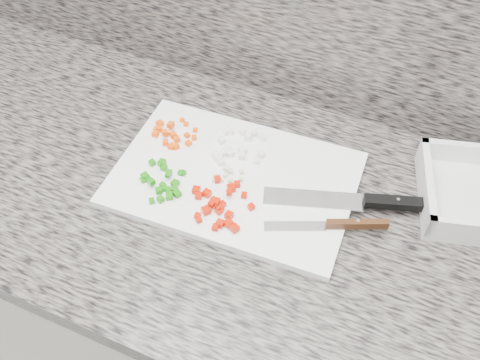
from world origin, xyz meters
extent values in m
cube|color=white|center=(0.00, 1.44, 0.43)|extent=(3.92, 0.62, 0.86)
cube|color=#615C55|center=(0.00, 1.44, 0.88)|extent=(3.96, 0.64, 0.04)
cube|color=white|center=(-0.03, 1.47, 0.91)|extent=(0.45, 0.31, 0.01)
cube|color=#FA5105|center=(-0.17, 1.49, 0.92)|extent=(0.01, 0.01, 0.01)
cube|color=#FA5105|center=(-0.14, 1.51, 0.92)|extent=(0.01, 0.01, 0.01)
cube|color=#FA5105|center=(-0.20, 1.55, 0.92)|extent=(0.01, 0.01, 0.01)
cube|color=#FA5105|center=(-0.16, 1.49, 0.92)|extent=(0.02, 0.02, 0.01)
cube|color=#FA5105|center=(-0.18, 1.52, 0.92)|extent=(0.02, 0.02, 0.01)
cube|color=#FA5105|center=(-0.17, 1.49, 0.92)|extent=(0.01, 0.01, 0.01)
cube|color=#FA5105|center=(-0.14, 1.53, 0.92)|extent=(0.01, 0.01, 0.01)
cube|color=#FA5105|center=(-0.18, 1.56, 0.92)|extent=(0.01, 0.01, 0.01)
cube|color=#FA5105|center=(-0.22, 1.52, 0.92)|extent=(0.01, 0.01, 0.01)
cube|color=#FA5105|center=(-0.19, 1.53, 0.93)|extent=(0.01, 0.01, 0.01)
cube|color=#FA5105|center=(-0.19, 1.51, 0.93)|extent=(0.01, 0.01, 0.01)
cube|color=#FA5105|center=(-0.22, 1.54, 0.92)|extent=(0.01, 0.01, 0.01)
cube|color=#FA5105|center=(-0.16, 1.53, 0.92)|extent=(0.01, 0.01, 0.01)
cube|color=#FA5105|center=(-0.18, 1.49, 0.92)|extent=(0.02, 0.02, 0.01)
cube|color=#FA5105|center=(-0.19, 1.52, 0.92)|extent=(0.01, 0.01, 0.01)
cube|color=#FA5105|center=(-0.17, 1.56, 0.92)|extent=(0.01, 0.01, 0.01)
cube|color=#FA5105|center=(-0.21, 1.52, 0.92)|extent=(0.01, 0.01, 0.01)
cube|color=#FA5105|center=(-0.15, 1.55, 0.92)|extent=(0.01, 0.01, 0.01)
cube|color=#FA5105|center=(-0.21, 1.51, 0.92)|extent=(0.01, 0.01, 0.01)
cube|color=#FA5105|center=(-0.17, 1.51, 0.92)|extent=(0.02, 0.02, 0.01)
cube|color=#FA5105|center=(-0.21, 1.52, 0.92)|extent=(0.01, 0.01, 0.01)
cube|color=white|center=(0.00, 1.54, 0.92)|extent=(0.02, 0.02, 0.01)
cube|color=white|center=(-0.04, 1.52, 0.92)|extent=(0.02, 0.02, 0.01)
cube|color=white|center=(-0.07, 1.52, 0.92)|extent=(0.01, 0.01, 0.01)
cube|color=white|center=(-0.08, 1.50, 0.92)|extent=(0.02, 0.02, 0.01)
cube|color=white|center=(-0.07, 1.50, 0.92)|extent=(0.02, 0.02, 0.01)
cube|color=white|center=(0.00, 1.52, 0.92)|extent=(0.01, 0.01, 0.01)
cube|color=white|center=(-0.09, 1.57, 0.92)|extent=(0.01, 0.01, 0.01)
cube|color=white|center=(-0.02, 1.58, 0.92)|extent=(0.01, 0.01, 0.01)
cube|color=white|center=(-0.02, 1.58, 0.92)|extent=(0.01, 0.01, 0.01)
cube|color=white|center=(-0.06, 1.49, 0.92)|extent=(0.02, 0.02, 0.01)
cube|color=white|center=(-0.07, 1.51, 0.92)|extent=(0.01, 0.01, 0.01)
cube|color=white|center=(-0.04, 1.59, 0.92)|extent=(0.01, 0.01, 0.01)
cube|color=white|center=(-0.06, 1.52, 0.92)|extent=(0.02, 0.02, 0.01)
cube|color=white|center=(-0.04, 1.57, 0.92)|extent=(0.02, 0.02, 0.01)
cube|color=white|center=(-0.08, 1.57, 0.92)|extent=(0.01, 0.01, 0.01)
cube|color=white|center=(-0.06, 1.58, 0.92)|extent=(0.01, 0.01, 0.01)
cube|color=white|center=(-0.09, 1.57, 0.92)|extent=(0.01, 0.01, 0.01)
cube|color=white|center=(-0.04, 1.53, 0.92)|extent=(0.02, 0.02, 0.01)
cube|color=white|center=(-0.07, 1.52, 0.92)|extent=(0.01, 0.01, 0.01)
cube|color=white|center=(-0.09, 1.54, 0.92)|extent=(0.01, 0.01, 0.01)
cube|color=white|center=(-0.06, 1.52, 0.92)|extent=(0.02, 0.02, 0.01)
cube|color=white|center=(-0.09, 1.54, 0.92)|extent=(0.02, 0.02, 0.01)
cube|color=#1A7C0B|center=(-0.14, 1.40, 0.92)|extent=(0.01, 0.01, 0.01)
cube|color=#1A7C0B|center=(-0.16, 1.45, 0.92)|extent=(0.01, 0.01, 0.01)
cube|color=#1A7C0B|center=(-0.12, 1.39, 0.92)|extent=(0.01, 0.01, 0.01)
cube|color=#1A7C0B|center=(-0.13, 1.39, 0.92)|extent=(0.01, 0.01, 0.01)
cube|color=#1A7C0B|center=(-0.12, 1.37, 0.92)|extent=(0.01, 0.01, 0.01)
cube|color=#1A7C0B|center=(-0.11, 1.38, 0.92)|extent=(0.02, 0.02, 0.01)
cube|color=#1A7C0B|center=(-0.15, 1.39, 0.93)|extent=(0.01, 0.01, 0.01)
cube|color=#1A7C0B|center=(-0.11, 1.40, 0.92)|extent=(0.01, 0.01, 0.01)
cube|color=#1A7C0B|center=(-0.14, 1.36, 0.92)|extent=(0.01, 0.01, 0.01)
cube|color=#1A7C0B|center=(-0.18, 1.44, 0.92)|extent=(0.01, 0.01, 0.01)
cube|color=#1A7C0B|center=(-0.12, 1.44, 0.92)|extent=(0.01, 0.01, 0.01)
cube|color=#1A7C0B|center=(-0.12, 1.41, 0.92)|extent=(0.01, 0.01, 0.01)
cube|color=#1A7C0B|center=(-0.14, 1.42, 0.93)|extent=(0.01, 0.01, 0.01)
cube|color=#1A7C0B|center=(-0.18, 1.40, 0.92)|extent=(0.02, 0.02, 0.01)
cube|color=#1A7C0B|center=(-0.12, 1.44, 0.92)|extent=(0.01, 0.01, 0.01)
cube|color=#1A7C0B|center=(-0.14, 1.38, 0.92)|extent=(0.02, 0.02, 0.01)
cube|color=#1A7C0B|center=(-0.16, 1.45, 0.92)|extent=(0.01, 0.01, 0.01)
cube|color=#1A7C0B|center=(-0.18, 1.40, 0.92)|extent=(0.01, 0.01, 0.01)
cube|color=#1A7C0B|center=(-0.17, 1.40, 0.92)|extent=(0.01, 0.01, 0.01)
cube|color=#1A7C0B|center=(-0.10, 1.39, 0.92)|extent=(0.02, 0.02, 0.01)
cube|color=#1A7C0B|center=(-0.16, 1.44, 0.92)|extent=(0.01, 0.01, 0.01)
cube|color=#1A7C0B|center=(-0.14, 1.43, 0.92)|extent=(0.01, 0.01, 0.01)
cube|color=#1A7C0B|center=(-0.16, 1.44, 0.92)|extent=(0.01, 0.01, 0.01)
cube|color=red|center=(-0.02, 1.42, 0.93)|extent=(0.01, 0.01, 0.01)
cube|color=red|center=(-0.04, 1.36, 0.92)|extent=(0.01, 0.01, 0.01)
cube|color=red|center=(0.03, 1.42, 0.92)|extent=(0.01, 0.01, 0.01)
cube|color=red|center=(0.02, 1.36, 0.92)|extent=(0.02, 0.02, 0.01)
cube|color=red|center=(0.00, 1.38, 0.92)|extent=(0.01, 0.01, 0.01)
cube|color=red|center=(-0.01, 1.35, 0.92)|extent=(0.01, 0.01, 0.01)
cube|color=red|center=(-0.02, 1.44, 0.92)|extent=(0.02, 0.02, 0.01)
cube|color=red|center=(-0.05, 1.36, 0.92)|extent=(0.01, 0.01, 0.01)
cube|color=red|center=(-0.02, 1.40, 0.92)|extent=(0.01, 0.01, 0.01)
cube|color=red|center=(-0.05, 1.45, 0.92)|extent=(0.02, 0.02, 0.01)
cube|color=red|center=(-0.07, 1.40, 0.92)|extent=(0.01, 0.01, 0.01)
cube|color=red|center=(-0.02, 1.39, 0.92)|extent=(0.02, 0.02, 0.01)
cube|color=red|center=(-0.04, 1.38, 0.92)|extent=(0.02, 0.02, 0.01)
cube|color=red|center=(-0.02, 1.44, 0.92)|extent=(0.01, 0.01, 0.01)
cube|color=red|center=(-0.04, 1.40, 0.93)|extent=(0.01, 0.01, 0.01)
cube|color=red|center=(-0.08, 1.41, 0.92)|extent=(0.02, 0.02, 0.01)
cube|color=red|center=(0.01, 1.43, 0.92)|extent=(0.01, 0.01, 0.01)
cube|color=red|center=(0.01, 1.37, 0.92)|extent=(0.02, 0.02, 0.01)
cube|color=red|center=(-0.06, 1.41, 0.92)|extent=(0.01, 0.01, 0.01)
cube|color=red|center=(-0.02, 1.39, 0.92)|extent=(0.01, 0.01, 0.01)
cube|color=red|center=(-0.01, 1.36, 0.92)|extent=(0.01, 0.01, 0.01)
cube|color=red|center=(-0.03, 1.39, 0.93)|extent=(0.01, 0.01, 0.01)
cube|color=red|center=(-0.02, 1.45, 0.92)|extent=(0.01, 0.01, 0.01)
cube|color=red|center=(-0.03, 1.40, 0.93)|extent=(0.01, 0.01, 0.01)
cube|color=beige|center=(-0.05, 1.48, 0.92)|extent=(0.01, 0.01, 0.01)
cube|color=beige|center=(-0.05, 1.48, 0.92)|extent=(0.01, 0.01, 0.01)
cube|color=beige|center=(-0.05, 1.45, 0.92)|extent=(0.01, 0.01, 0.01)
cube|color=beige|center=(-0.04, 1.46, 0.92)|extent=(0.01, 0.01, 0.01)
cube|color=beige|center=(-0.02, 1.45, 0.92)|extent=(0.01, 0.01, 0.01)
cube|color=beige|center=(-0.03, 1.46, 0.92)|extent=(0.01, 0.01, 0.01)
cube|color=beige|center=(-0.06, 1.45, 0.92)|extent=(0.01, 0.01, 0.01)
cube|color=beige|center=(-0.06, 1.45, 0.92)|extent=(0.01, 0.01, 0.01)
cube|color=beige|center=(-0.02, 1.48, 0.92)|extent=(0.01, 0.01, 0.01)
cube|color=beige|center=(-0.04, 1.48, 0.92)|extent=(0.01, 0.01, 0.01)
cube|color=beige|center=(-0.02, 1.46, 0.92)|extent=(0.01, 0.01, 0.01)
cube|color=beige|center=(-0.05, 1.48, 0.92)|extent=(0.01, 0.01, 0.01)
cube|color=beige|center=(-0.01, 1.47, 0.92)|extent=(0.01, 0.01, 0.01)
cube|color=white|center=(0.12, 1.48, 0.92)|extent=(0.18, 0.09, 0.00)
cube|color=black|center=(0.26, 1.52, 0.92)|extent=(0.11, 0.06, 0.02)
cylinder|color=white|center=(0.26, 1.52, 0.93)|extent=(0.01, 0.01, 0.00)
cube|color=white|center=(0.11, 1.41, 0.92)|extent=(0.10, 0.06, 0.00)
cube|color=#462611|center=(0.21, 1.45, 0.92)|extent=(0.10, 0.05, 0.02)
cylinder|color=white|center=(0.21, 1.45, 0.93)|extent=(0.01, 0.01, 0.00)
cube|color=silver|center=(0.29, 1.57, 0.93)|extent=(0.06, 0.19, 0.04)
camera|label=1|loc=(0.24, 0.89, 1.65)|focal=40.00mm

